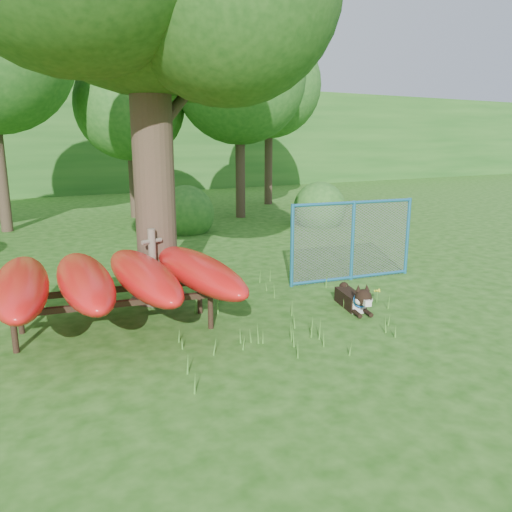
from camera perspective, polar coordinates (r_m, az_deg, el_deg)
ground at (r=7.49m, az=3.19°, el=-9.48°), size 80.00×80.00×0.00m
wooden_post at (r=8.82m, az=-11.69°, el=-1.16°), size 0.38×0.18×1.40m
kayak_rack at (r=7.82m, az=-15.90°, el=-2.42°), size 3.45×3.67×1.11m
husky_dog at (r=8.81m, az=11.21°, el=-4.86°), size 0.57×1.19×0.55m
fence_section at (r=10.54m, az=10.97°, el=1.72°), size 2.84×0.45×2.78m
wildflower_clump at (r=9.31m, az=13.70°, el=-3.99°), size 0.11×0.12×0.25m
bg_tree_c at (r=19.58m, az=-14.23°, el=16.32°), size 4.00×4.00×6.12m
bg_tree_d at (r=19.08m, az=-1.88°, el=19.73°), size 4.80×4.80×7.50m
bg_tree_e at (r=23.16m, az=1.49°, el=18.92°), size 4.60×4.60×7.55m
shrub_right at (r=17.44m, az=7.21°, el=3.50°), size 1.80×1.80×1.80m
shrub_mid at (r=16.15m, az=-7.95°, el=2.71°), size 1.80×1.80×1.80m
wooded_hillside at (r=34.03m, az=-23.47°, el=12.24°), size 80.00×12.00×6.00m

